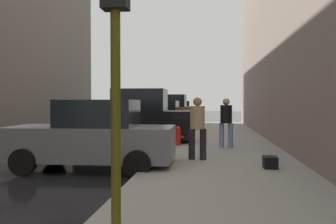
# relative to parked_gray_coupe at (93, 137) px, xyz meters

# --- Properties ---
(sidewalk) EXTENTS (4.00, 40.00, 0.15)m
(sidewalk) POSITION_rel_parked_gray_coupe_xyz_m (3.35, 0.15, -0.77)
(sidewalk) COLOR gray
(sidewalk) RESTS_ON ground_plane
(parked_gray_coupe) EXTENTS (4.23, 2.11, 1.79)m
(parked_gray_coupe) POSITION_rel_parked_gray_coupe_xyz_m (0.00, 0.00, 0.00)
(parked_gray_coupe) COLOR slate
(parked_gray_coupe) RESTS_ON ground_plane
(parked_black_suv) EXTENTS (4.60, 2.07, 2.25)m
(parked_black_suv) POSITION_rel_parked_gray_coupe_xyz_m (-0.00, 5.63, 0.18)
(parked_black_suv) COLOR black
(parked_black_suv) RESTS_ON ground_plane
(parked_red_hatchback) EXTENTS (4.27, 2.19, 1.79)m
(parked_red_hatchback) POSITION_rel_parked_gray_coupe_xyz_m (-0.00, 12.07, 0.00)
(parked_red_hatchback) COLOR #B2191E
(parked_red_hatchback) RESTS_ON ground_plane
(parked_bronze_suv) EXTENTS (4.66, 2.18, 2.25)m
(parked_bronze_suv) POSITION_rel_parked_gray_coupe_xyz_m (-0.00, 17.70, 0.18)
(parked_bronze_suv) COLOR brown
(parked_bronze_suv) RESTS_ON ground_plane
(parked_silver_sedan) EXTENTS (4.24, 2.14, 1.79)m
(parked_silver_sedan) POSITION_rel_parked_gray_coupe_xyz_m (-0.00, 24.06, 0.00)
(parked_silver_sedan) COLOR #B7BABF
(parked_silver_sedan) RESTS_ON ground_plane
(fire_hydrant) EXTENTS (0.42, 0.22, 0.70)m
(fire_hydrant) POSITION_rel_parked_gray_coupe_xyz_m (1.80, 4.30, -0.35)
(fire_hydrant) COLOR red
(fire_hydrant) RESTS_ON sidewalk
(traffic_light) EXTENTS (0.32, 0.32, 3.60)m
(traffic_light) POSITION_rel_parked_gray_coupe_xyz_m (1.85, -4.82, 1.91)
(traffic_light) COLOR #514C0F
(traffic_light) RESTS_ON sidewalk
(pedestrian_in_jeans) EXTENTS (0.53, 0.50, 1.71)m
(pedestrian_in_jeans) POSITION_rel_parked_gray_coupe_xyz_m (3.53, 3.78, 0.26)
(pedestrian_in_jeans) COLOR #728CB2
(pedestrian_in_jeans) RESTS_ON sidewalk
(pedestrian_in_tan_coat) EXTENTS (0.53, 0.47, 1.71)m
(pedestrian_in_tan_coat) POSITION_rel_parked_gray_coupe_xyz_m (2.64, 0.99, 0.26)
(pedestrian_in_tan_coat) COLOR black
(pedestrian_in_tan_coat) RESTS_ON sidewalk
(duffel_bag) EXTENTS (0.32, 0.44, 0.28)m
(duffel_bag) POSITION_rel_parked_gray_coupe_xyz_m (4.42, -0.12, -0.56)
(duffel_bag) COLOR black
(duffel_bag) RESTS_ON sidewalk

